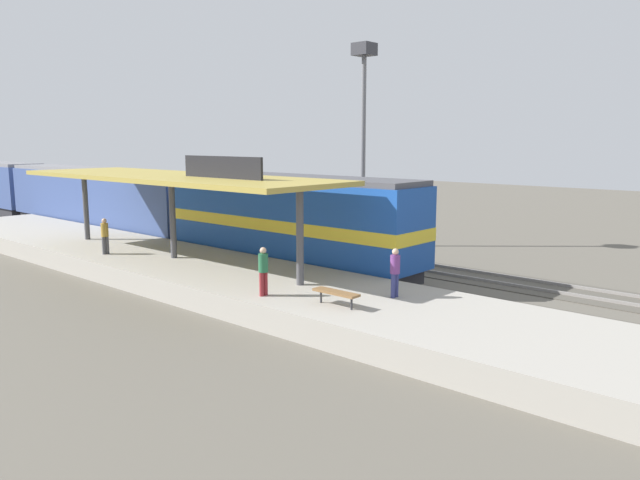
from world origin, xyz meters
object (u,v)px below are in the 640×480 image
Objects in this scene: platform_bench at (336,293)px; person_waiting at (263,269)px; light_mast at (364,102)px; passenger_carriage_front at (99,199)px; person_boarding at (105,234)px; locomotive at (289,221)px; person_walking at (395,270)px.

platform_bench is 0.99× the size of person_waiting.
person_waiting is (-14.42, -6.83, -6.54)m from light_mast.
light_mast is (13.80, 9.59, 7.05)m from platform_bench.
passenger_carriage_front is at bearing 115.42° from light_mast.
light_mast reaches higher than person_boarding.
locomotive is 0.72× the size of passenger_carriage_front.
light_mast is 17.25m from person_waiting.
light_mast reaches higher than person_waiting.
platform_bench is at bearing -89.15° from person_boarding.
light_mast is at bearing 11.52° from locomotive.
locomotive is 8.44× the size of person_waiting.
platform_bench is at bearing -77.30° from person_waiting.
light_mast is at bearing 41.82° from person_walking.
person_boarding is at bearing 87.92° from person_waiting.
passenger_carriage_front is 27.05m from person_walking.
person_boarding is at bearing 162.04° from light_mast.
locomotive is at bearing 53.14° from platform_bench.
light_mast is 6.84× the size of person_waiting.
person_waiting is 1.00× the size of person_boarding.
platform_bench is at bearing 160.74° from person_walking.
platform_bench is 0.12× the size of locomotive.
platform_bench is 10.06m from locomotive.
passenger_carriage_front is 11.70× the size of person_waiting.
light_mast is 16.87m from person_walking.
locomotive is 1.23× the size of light_mast.
person_walking reaches higher than platform_bench.
person_waiting is 1.00× the size of person_walking.
person_walking is 15.10m from person_boarding.
person_walking is (-3.79, -26.78, -0.46)m from passenger_carriage_front.
light_mast is 6.84× the size of person_walking.
passenger_carriage_front is 11.70× the size of person_walking.
person_boarding is at bearing 90.85° from platform_bench.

